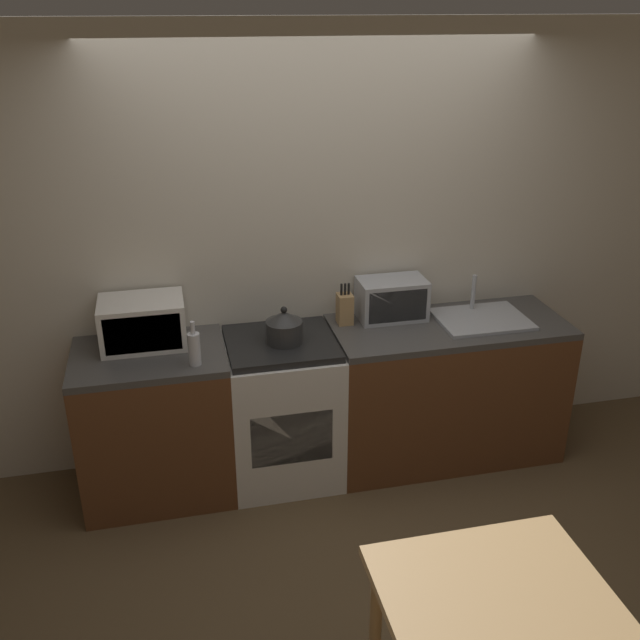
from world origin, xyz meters
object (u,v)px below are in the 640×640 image
Objects in this scene: kettle at (284,327)px; microwave at (143,323)px; stove_range at (282,409)px; bottle at (194,348)px; toaster_oven at (392,299)px; dining_table at (498,623)px.

microwave is at bearing 169.46° from kettle.
bottle reaches higher than stove_range.
toaster_oven is at bearing 1.63° from microwave.
microwave reaches higher than dining_table.
stove_range is 0.76m from bottle.
kettle is 0.53× the size of toaster_oven.
toaster_oven is (0.69, 0.19, 0.03)m from kettle.
dining_table is at bearing -77.17° from stove_range.
microwave is (-0.77, 0.14, 0.04)m from kettle.
microwave is 0.41m from bottle.
kettle is 0.54m from bottle.
bottle is 2.01m from dining_table.
stove_range is 3.60× the size of bottle.
microwave is 1.14× the size of toaster_oven.
microwave is 2.41m from dining_table.
dining_table is (1.20, -2.06, -0.39)m from microwave.
toaster_oven is 2.15m from dining_table.
bottle is at bearing -49.82° from microwave.
toaster_oven is at bearing 14.98° from kettle.
kettle is 0.86× the size of bottle.
dining_table is at bearing -59.83° from microwave.
toaster_oven is (1.21, 0.35, 0.03)m from bottle.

